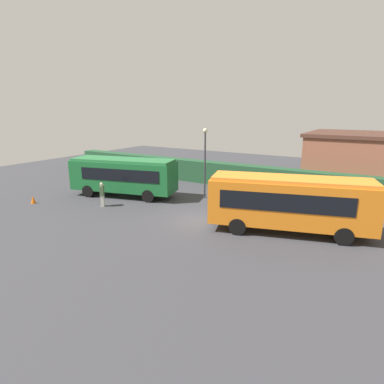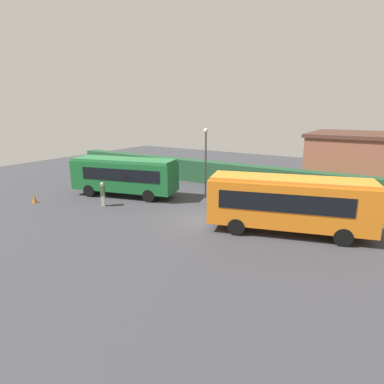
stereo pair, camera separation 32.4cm
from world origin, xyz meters
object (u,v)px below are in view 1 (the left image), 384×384
person_center (283,205)px  bus_orange (290,202)px  person_left (102,194)px  bus_green (123,175)px  lamppost (205,155)px  traffic_cone (33,200)px

person_center → bus_orange: bearing=-4.2°
bus_orange → person_left: (-13.35, -1.89, -0.94)m
bus_green → bus_orange: size_ratio=0.95×
bus_orange → person_center: size_ratio=5.56×
bus_green → lamppost: 6.94m
bus_green → person_center: bus_green is taller
person_left → bus_orange: bearing=153.8°
bus_orange → person_left: bus_orange is taller
bus_orange → person_center: 2.89m
person_center → traffic_cone: (-17.49, -6.64, -0.59)m
person_center → lamppost: lamppost is taller
bus_orange → lamppost: bearing=135.8°
person_left → traffic_cone: bearing=-10.8°
lamppost → person_left: bearing=-131.0°
traffic_cone → lamppost: size_ratio=0.11×
person_left → lamppost: (5.32, 6.13, 2.55)m
bus_orange → traffic_cone: (-18.53, -4.14, -1.61)m
person_left → lamppost: lamppost is taller
bus_orange → traffic_cone: bus_orange is taller
person_center → traffic_cone: size_ratio=2.85×
bus_green → traffic_cone: (-4.51, -5.32, -1.52)m
bus_green → person_left: (0.67, -3.07, -0.85)m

